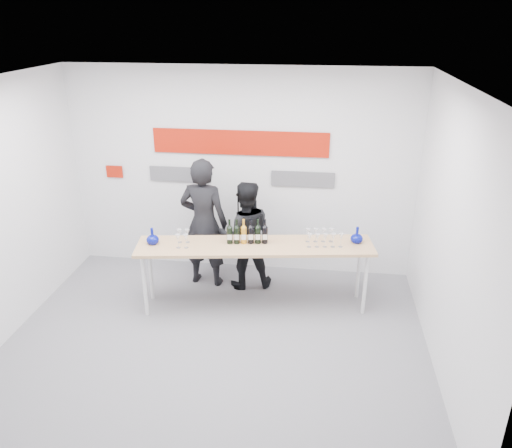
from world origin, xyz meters
name	(u,v)px	position (x,y,z in m)	size (l,w,h in m)	color
ground	(215,342)	(0.00, 0.00, 0.00)	(5.00, 5.00, 0.00)	slate
back_wall	(241,173)	(0.00, 2.00, 1.50)	(5.00, 0.04, 3.00)	silver
signage	(236,153)	(-0.06, 1.97, 1.81)	(3.38, 0.02, 0.79)	#A81707
tasting_table	(255,249)	(0.36, 0.87, 0.84)	(3.07, 1.03, 0.91)	tan
wine_bottles	(247,231)	(0.26, 0.91, 1.07)	(0.53, 0.15, 0.33)	black
decanter_left	(152,236)	(-0.94, 0.73, 1.01)	(0.16, 0.16, 0.21)	#060F7F
decanter_right	(357,235)	(1.65, 1.11, 1.01)	(0.16, 0.16, 0.21)	#060F7F
glasses_left	(183,239)	(-0.55, 0.74, 1.00)	(0.19, 0.24, 0.18)	silver
glasses_right	(323,238)	(1.21, 0.99, 1.00)	(0.48, 0.27, 0.18)	silver
presenter_left	(204,223)	(-0.43, 1.42, 0.93)	(0.68, 0.45, 1.86)	black
presenter_right	(245,235)	(0.15, 1.42, 0.78)	(0.76, 0.59, 1.56)	black
mic_stand	(239,260)	(0.07, 1.32, 0.44)	(0.17, 0.17, 1.44)	black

